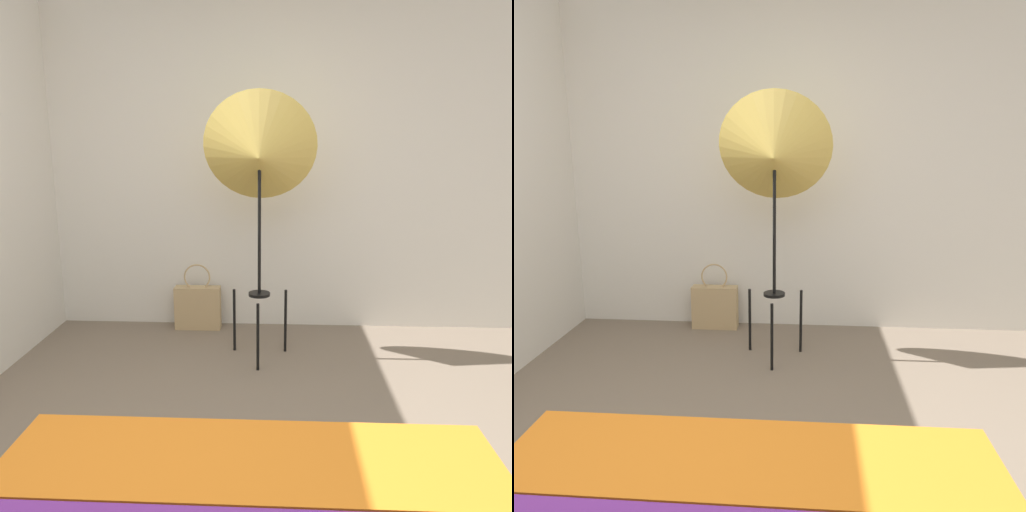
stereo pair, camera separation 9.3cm
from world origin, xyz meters
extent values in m
cube|color=silver|center=(0.00, 2.47, 1.30)|extent=(8.00, 0.05, 2.60)
cube|color=orange|center=(0.15, 0.02, 0.41)|extent=(1.70, 0.47, 0.04)
cylinder|color=black|center=(0.11, 1.58, 0.23)|extent=(0.02, 0.02, 0.46)
cylinder|color=black|center=(-0.08, 1.89, 0.23)|extent=(0.02, 0.02, 0.46)
cylinder|color=black|center=(0.29, 1.89, 0.23)|extent=(0.02, 0.02, 0.46)
cylinder|color=black|center=(0.11, 1.79, 0.46)|extent=(0.15, 0.15, 0.02)
cylinder|color=black|center=(0.11, 1.79, 0.94)|extent=(0.02, 0.02, 0.95)
cone|color=#D1B251|center=(0.11, 1.79, 1.41)|extent=(0.76, 0.46, 0.78)
cube|color=tan|center=(-0.41, 2.32, 0.17)|extent=(0.36, 0.12, 0.35)
torus|color=tan|center=(-0.41, 2.32, 0.43)|extent=(0.21, 0.01, 0.21)
camera|label=1|loc=(0.24, -1.48, 1.47)|focal=35.00mm
camera|label=2|loc=(0.34, -1.47, 1.47)|focal=35.00mm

